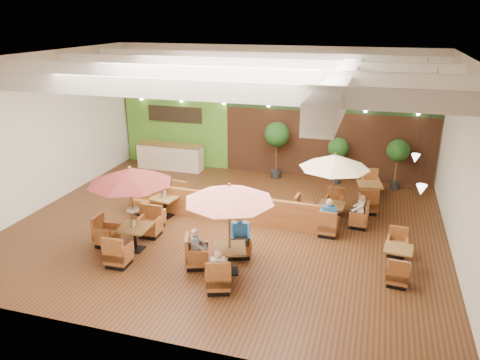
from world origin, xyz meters
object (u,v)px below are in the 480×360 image
at_px(table_4, 397,259).
at_px(diner_3, 329,213).
at_px(table_3, 159,204).
at_px(diner_4, 360,207).
at_px(topiary_1, 338,150).
at_px(table_1, 227,209).
at_px(topiary_0, 277,137).
at_px(table_2, 334,176).
at_px(diner_1, 240,232).
at_px(service_counter, 170,157).
at_px(table_5, 369,194).
at_px(diner_2, 197,244).
at_px(diner_0, 218,266).
at_px(topiary_2, 398,152).
at_px(booth_divider, 225,207).
at_px(table_0, 129,191).

relative_size(table_4, diner_3, 2.73).
distance_m(table_3, diner_4, 6.86).
bearing_deg(table_4, topiary_1, 114.14).
height_order(table_1, topiary_0, table_1).
bearing_deg(table_2, diner_1, -125.14).
relative_size(service_counter, table_5, 1.12).
relative_size(topiary_1, diner_2, 2.75).
xyz_separation_m(service_counter, topiary_0, (4.89, 0.20, 1.24)).
bearing_deg(table_3, diner_0, -37.95).
xyz_separation_m(table_5, diner_1, (-3.46, -5.30, 0.41)).
height_order(table_2, diner_2, table_2).
bearing_deg(diner_2, diner_3, 115.02).
relative_size(table_1, topiary_2, 1.31).
relative_size(diner_1, diner_3, 1.03).
height_order(booth_divider, topiary_1, topiary_1).
xyz_separation_m(booth_divider, topiary_2, (5.59, 4.92, 1.05)).
distance_m(table_0, diner_1, 3.41).
height_order(table_0, table_5, table_0).
xyz_separation_m(booth_divider, table_3, (-2.36, -0.26, -0.05)).
bearing_deg(diner_3, diner_1, -145.25).
bearing_deg(service_counter, diner_4, -24.55).
height_order(table_1, topiary_1, table_1).
distance_m(booth_divider, diner_1, 2.54).
height_order(table_5, diner_2, diner_2).
distance_m(table_1, table_2, 4.62).
bearing_deg(diner_1, table_3, -50.45).
bearing_deg(booth_divider, diner_1, -60.00).
height_order(table_0, diner_1, table_0).
relative_size(topiary_0, diner_0, 3.38).
bearing_deg(table_3, table_0, -71.95).
relative_size(table_2, diner_1, 2.95).
height_order(booth_divider, table_5, booth_divider).
relative_size(table_3, topiary_1, 1.30).
height_order(topiary_2, diner_2, topiary_2).
height_order(table_1, table_4, table_1).
bearing_deg(topiary_2, diner_4, -105.95).
bearing_deg(diner_0, table_0, 133.53).
distance_m(topiary_0, diner_2, 8.19).
relative_size(table_4, topiary_2, 1.09).
relative_size(topiary_0, diner_4, 3.42).
bearing_deg(table_1, table_0, 153.11).
distance_m(booth_divider, diner_2, 3.20).
bearing_deg(table_0, diner_2, -11.78).
bearing_deg(table_5, diner_1, -132.84).
relative_size(service_counter, topiary_2, 1.45).
distance_m(table_2, diner_0, 5.53).
distance_m(table_3, diner_3, 5.87).
relative_size(topiary_0, topiary_1, 1.25).
relative_size(table_3, table_4, 1.13).
relative_size(service_counter, topiary_0, 1.23).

